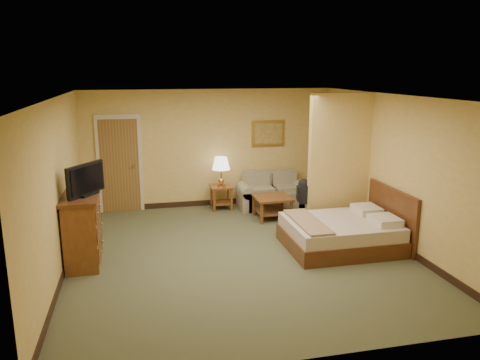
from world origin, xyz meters
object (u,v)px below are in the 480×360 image
object	(u,v)px
loveseat	(272,196)
dresser	(83,230)
coffee_table	(272,203)
bed	(344,232)

from	to	relation	value
loveseat	dresser	size ratio (longest dim) A/B	1.37
coffee_table	dresser	size ratio (longest dim) A/B	0.66
loveseat	dresser	world-z (taller)	dresser
coffee_table	dresser	xyz separation A→B (m)	(-3.56, -1.58, 0.23)
coffee_table	bed	world-z (taller)	bed
dresser	bed	bearing A→B (deg)	-3.56
loveseat	bed	xyz separation A→B (m)	(0.49, -2.67, 0.02)
loveseat	coffee_table	world-z (taller)	loveseat
coffee_table	loveseat	bearing A→B (deg)	73.05
loveseat	bed	bearing A→B (deg)	-79.68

